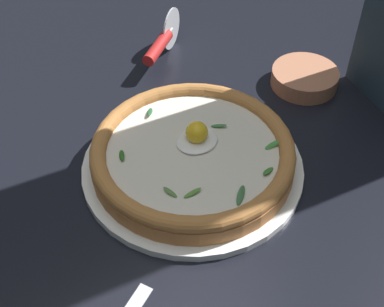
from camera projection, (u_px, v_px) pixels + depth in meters
name	position (u px, v px, depth m)	size (l,w,h in m)	color
ground_plane	(173.00, 187.00, 0.78)	(2.40, 2.40, 0.03)	black
pizza_plate	(192.00, 166.00, 0.79)	(0.33, 0.33, 0.01)	white
pizza	(192.00, 153.00, 0.77)	(0.30, 0.30, 0.06)	#BB723A
side_bowl	(304.00, 78.00, 0.93)	(0.12, 0.12, 0.03)	#B97454
pizza_cutter	(162.00, 41.00, 0.96)	(0.13, 0.10, 0.08)	silver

